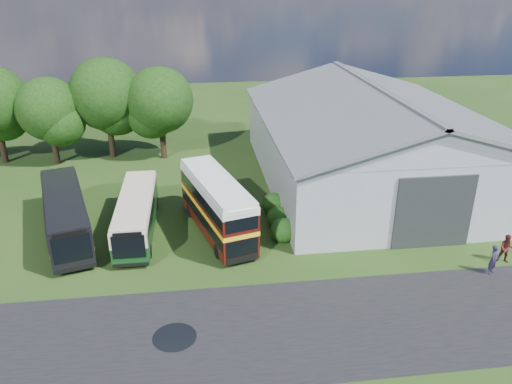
{
  "coord_description": "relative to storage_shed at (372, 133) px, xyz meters",
  "views": [
    {
      "loc": [
        -0.05,
        -23.1,
        16.56
      ],
      "look_at": [
        4.02,
        8.0,
        2.79
      ],
      "focal_mm": 35.0,
      "sensor_mm": 36.0,
      "label": 1
    }
  ],
  "objects": [
    {
      "name": "bus_dark_single",
      "position": [
        -23.93,
        -7.34,
        -2.55
      ],
      "size": [
        5.45,
        11.27,
        3.03
      ],
      "rotation": [
        0.0,
        0.0,
        0.28
      ],
      "color": "black",
      "rests_on": "ground"
    },
    {
      "name": "ground",
      "position": [
        -15.0,
        -15.98,
        -4.17
      ],
      "size": [
        120.0,
        120.0,
        0.0
      ],
      "primitive_type": "plane",
      "color": "#1E3912",
      "rests_on": "ground"
    },
    {
      "name": "visitor_a",
      "position": [
        2.3,
        -15.62,
        -3.22
      ],
      "size": [
        0.82,
        0.79,
        1.89
      ],
      "primitive_type": "imported",
      "rotation": [
        0.0,
        0.0,
        0.69
      ],
      "color": "#231B3C",
      "rests_on": "ground"
    },
    {
      "name": "tree_left_b",
      "position": [
        -28.0,
        7.52,
        1.09
      ],
      "size": [
        5.78,
        5.78,
        8.16
      ],
      "color": "black",
      "rests_on": "ground"
    },
    {
      "name": "storage_shed",
      "position": [
        0.0,
        0.0,
        0.0
      ],
      "size": [
        18.8,
        24.8,
        8.15
      ],
      "color": "gray",
      "rests_on": "ground"
    },
    {
      "name": "shrub_mid",
      "position": [
        -9.4,
        -7.98,
        -4.17
      ],
      "size": [
        1.6,
        1.6,
        1.6
      ],
      "primitive_type": "sphere",
      "color": "#194714",
      "rests_on": "ground"
    },
    {
      "name": "tree_right_a",
      "position": [
        -18.0,
        7.82,
        1.52
      ],
      "size": [
        6.26,
        6.26,
        8.83
      ],
      "color": "black",
      "rests_on": "ground"
    },
    {
      "name": "bus_green_single",
      "position": [
        -19.2,
        -7.58,
        -2.72
      ],
      "size": [
        2.35,
        9.89,
        2.72
      ],
      "rotation": [
        0.0,
        0.0,
        -0.01
      ],
      "color": "black",
      "rests_on": "ground"
    },
    {
      "name": "visitor_b",
      "position": [
        3.81,
        -14.52,
        -3.23
      ],
      "size": [
        1.12,
        1.02,
        1.87
      ],
      "primitive_type": "imported",
      "rotation": [
        0.0,
        0.0,
        -0.42
      ],
      "color": "#431815",
      "rests_on": "ground"
    },
    {
      "name": "asphalt_road",
      "position": [
        -12.0,
        -18.98,
        -4.17
      ],
      "size": [
        60.0,
        8.0,
        0.02
      ],
      "primitive_type": "cube",
      "color": "black",
      "rests_on": "ground"
    },
    {
      "name": "puddle",
      "position": [
        -16.5,
        -18.98,
        -4.17
      ],
      "size": [
        2.2,
        2.2,
        0.01
      ],
      "primitive_type": "cylinder",
      "color": "black",
      "rests_on": "ground"
    },
    {
      "name": "bus_maroon_double",
      "position": [
        -13.73,
        -8.33,
        -2.13
      ],
      "size": [
        4.85,
        9.77,
        4.07
      ],
      "rotation": [
        0.0,
        0.0,
        0.27
      ],
      "color": "black",
      "rests_on": "ground"
    },
    {
      "name": "shrub_back",
      "position": [
        -9.4,
        -5.98,
        -4.17
      ],
      "size": [
        1.8,
        1.8,
        1.8
      ],
      "primitive_type": "sphere",
      "color": "#194714",
      "rests_on": "ground"
    },
    {
      "name": "tree_mid",
      "position": [
        -23.0,
        8.82,
        2.02
      ],
      "size": [
        6.8,
        6.8,
        9.6
      ],
      "color": "black",
      "rests_on": "ground"
    },
    {
      "name": "shrub_front",
      "position": [
        -9.4,
        -9.98,
        -4.17
      ],
      "size": [
        1.7,
        1.7,
        1.7
      ],
      "primitive_type": "sphere",
      "color": "#194714",
      "rests_on": "ground"
    }
  ]
}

